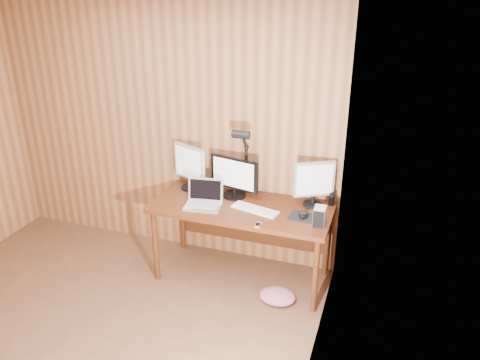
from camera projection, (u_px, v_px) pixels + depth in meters
The scene contains 14 objects.
room_shell at pixel (12, 223), 2.83m from camera, with size 4.00×4.00×4.00m.
desk at pixel (244, 214), 4.29m from camera, with size 1.60×0.70×0.75m.
monitor_center at pixel (234, 177), 4.28m from camera, with size 0.48×0.21×0.38m.
monitor_left at pixel (190, 166), 4.43m from camera, with size 0.36×0.19×0.43m.
monitor_right at pixel (314, 183), 4.09m from camera, with size 0.34×0.20×0.41m.
laptop at pixel (204, 199), 4.17m from camera, with size 0.35×0.29×0.23m.
keyboard at pixel (255, 209), 4.09m from camera, with size 0.44×0.23×0.02m.
mousepad at pixel (303, 217), 3.97m from camera, with size 0.23×0.19×0.00m, color black.
mouse at pixel (303, 215), 3.96m from camera, with size 0.07×0.12×0.04m, color black.
hard_drive at pixel (320, 216), 3.83m from camera, with size 0.10×0.14×0.15m.
phone at pixel (258, 225), 3.84m from camera, with size 0.05×0.09×0.01m.
speaker at pixel (332, 198), 4.17m from camera, with size 0.05×0.05×0.12m, color black.
desk_lamp at pixel (243, 152), 4.22m from camera, with size 0.16×0.23×0.69m.
fabric_pile at pixel (277, 296), 4.10m from camera, with size 0.32×0.26×0.10m, color #BC5B76, non-canonical shape.
Camera 1 is at (2.11, -1.93, 2.61)m, focal length 35.00 mm.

